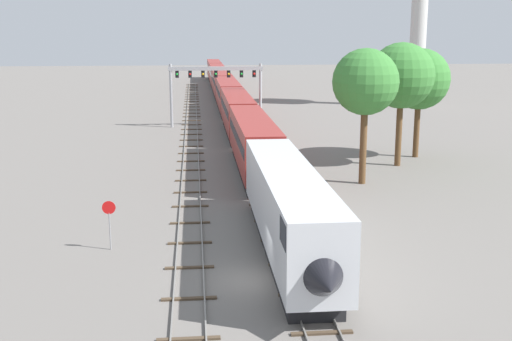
% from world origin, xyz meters
% --- Properties ---
extents(ground_plane, '(400.00, 400.00, 0.00)m').
position_xyz_m(ground_plane, '(0.00, 0.00, 0.00)').
color(ground_plane, slate).
extents(track_main, '(2.60, 200.00, 0.16)m').
position_xyz_m(track_main, '(2.00, 60.00, 0.07)').
color(track_main, slate).
rests_on(track_main, ground).
extents(track_near, '(2.60, 160.00, 0.16)m').
position_xyz_m(track_near, '(-3.50, 40.00, 0.07)').
color(track_near, slate).
rests_on(track_near, ground).
extents(passenger_train, '(3.04, 147.34, 4.80)m').
position_xyz_m(passenger_train, '(2.00, 67.44, 2.61)').
color(passenger_train, silver).
rests_on(passenger_train, ground).
extents(signal_gantry, '(12.10, 0.49, 8.09)m').
position_xyz_m(signal_gantry, '(-0.25, 52.36, 5.99)').
color(signal_gantry, '#999BA0').
rests_on(signal_gantry, ground).
extents(stop_sign, '(0.76, 0.08, 2.88)m').
position_xyz_m(stop_sign, '(-8.00, 5.40, 1.87)').
color(stop_sign, gray).
rests_on(stop_sign, ground).
extents(trackside_tree_left, '(5.90, 5.90, 10.62)m').
position_xyz_m(trackside_tree_left, '(18.63, 30.21, 7.63)').
color(trackside_tree_left, brown).
rests_on(trackside_tree_left, ground).
extents(trackside_tree_mid, '(5.30, 5.30, 10.93)m').
position_xyz_m(trackside_tree_mid, '(10.49, 19.80, 8.22)').
color(trackside_tree_mid, brown).
rests_on(trackside_tree_mid, ground).
extents(trackside_tree_right, '(5.95, 5.95, 11.26)m').
position_xyz_m(trackside_tree_right, '(15.58, 26.39, 8.24)').
color(trackside_tree_right, brown).
rests_on(trackside_tree_right, ground).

